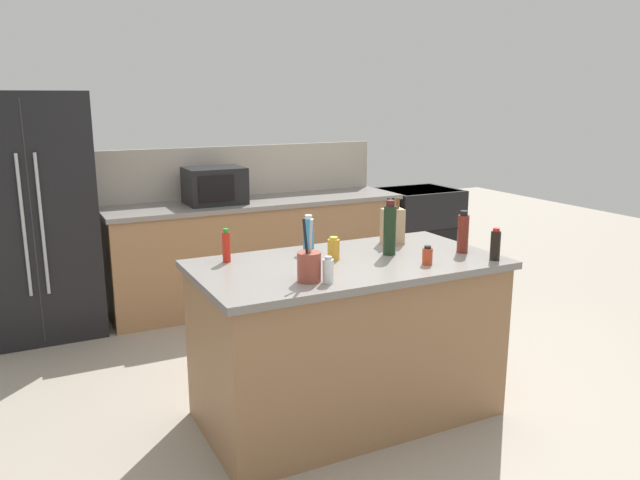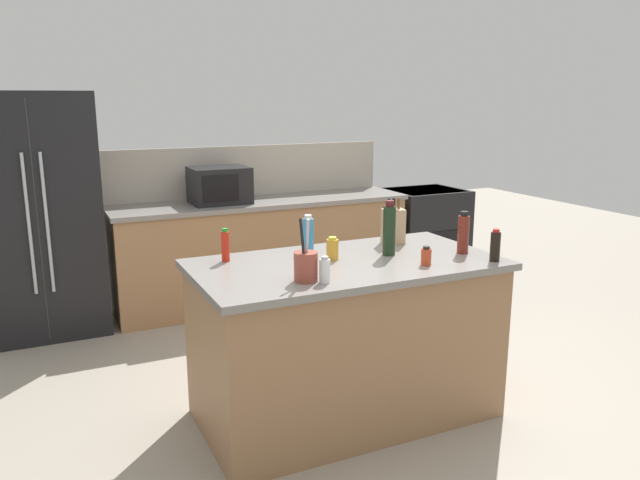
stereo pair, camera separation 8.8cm
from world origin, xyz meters
name	(u,v)px [view 2 (the right image)]	position (x,y,z in m)	size (l,w,h in m)	color
ground_plane	(345,413)	(0.00, 0.00, 0.00)	(14.00, 14.00, 0.00)	gray
back_counter_run	(263,251)	(0.30, 2.20, 0.47)	(2.68, 0.66, 0.94)	#936B47
wall_backsplash	(249,170)	(0.30, 2.52, 1.17)	(2.64, 0.03, 0.46)	#B2A899
kitchen_island	(346,339)	(0.00, 0.00, 0.47)	(1.73, 0.92, 0.94)	#936B47
refrigerator	(37,215)	(-1.54, 2.25, 0.94)	(0.92, 0.75, 1.88)	black
range_oven	(424,233)	(2.06, 2.20, 0.47)	(0.76, 0.65, 0.92)	black
microwave	(219,185)	(-0.08, 2.20, 1.10)	(0.49, 0.39, 0.31)	black
knife_block	(393,226)	(0.46, 0.26, 1.05)	(0.15, 0.12, 0.29)	tan
utensil_crock	(306,265)	(-0.36, -0.25, 1.02)	(0.12, 0.12, 0.32)	brown
wine_bottle	(389,230)	(0.29, 0.02, 1.09)	(0.07, 0.07, 0.32)	black
hot_sauce_bottle	(225,246)	(-0.61, 0.29, 1.03)	(0.05, 0.05, 0.19)	red
dish_soap_bottle	(308,234)	(-0.10, 0.31, 1.04)	(0.07, 0.07, 0.22)	#3384BC
soy_sauce_bottle	(495,246)	(0.76, -0.35, 1.03)	(0.06, 0.06, 0.18)	black
spice_jar_paprika	(426,256)	(0.36, -0.26, 0.99)	(0.06, 0.06, 0.11)	#B73D1E
honey_jar	(332,249)	(-0.06, 0.07, 1.00)	(0.07, 0.07, 0.13)	gold
vinegar_bottle	(463,234)	(0.71, -0.13, 1.06)	(0.07, 0.07, 0.25)	maroon
salt_shaker	(325,270)	(-0.29, -0.31, 1.00)	(0.05, 0.05, 0.13)	silver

